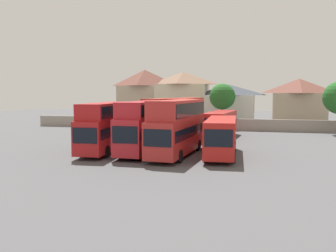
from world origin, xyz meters
TOP-DOWN VIEW (x-y plane):
  - ground at (0.00, 18.00)m, footprint 140.00×140.00m
  - depot_boundary_wall at (0.00, 23.95)m, footprint 56.00×0.50m
  - bus_1 at (-5.44, 0.32)m, footprint 3.13×11.05m
  - bus_2 at (-1.67, 0.31)m, footprint 2.60×10.40m
  - bus_3 at (1.72, -0.20)m, footprint 3.28×11.24m
  - bus_4 at (5.65, 0.30)m, footprint 3.13×10.27m
  - bus_5 at (-3.37, 13.75)m, footprint 3.33×10.31m
  - bus_6 at (-0.51, 14.03)m, footprint 3.12×12.06m
  - bus_7 at (4.08, 14.14)m, footprint 3.40×10.98m
  - house_terrace_left at (-12.50, 34.60)m, footprint 9.42×7.03m
  - house_terrace_centre at (-5.07, 34.15)m, footprint 9.34×7.40m
  - house_terrace_right at (3.39, 34.10)m, footprint 9.26×7.16m
  - house_terrace_far_right at (15.23, 34.18)m, footprint 8.92×7.67m
  - tree_behind_wall at (3.00, 26.45)m, footprint 4.13×4.13m

SIDE VIEW (x-z plane):
  - ground at x=0.00m, z-range 0.00..0.00m
  - depot_boundary_wall at x=0.00m, z-range 0.00..1.80m
  - bus_7 at x=4.08m, z-range 0.24..3.58m
  - bus_4 at x=5.65m, z-range 0.24..3.64m
  - bus_1 at x=-5.44m, z-range 0.31..5.07m
  - bus_2 at x=-1.67m, z-range 0.31..5.24m
  - bus_5 at x=-3.37m, z-range 0.31..5.31m
  - bus_6 at x=-0.51m, z-range 0.32..5.37m
  - bus_3 at x=1.72m, z-range 0.32..5.40m
  - house_terrace_right at x=3.39m, z-range 0.07..7.26m
  - house_terrace_far_right at x=15.23m, z-range 0.08..8.23m
  - house_terrace_centre at x=-5.07m, z-range 0.09..9.61m
  - tree_behind_wall at x=3.00m, z-range 1.52..8.73m
  - house_terrace_left at x=-12.50m, z-range 0.10..10.16m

